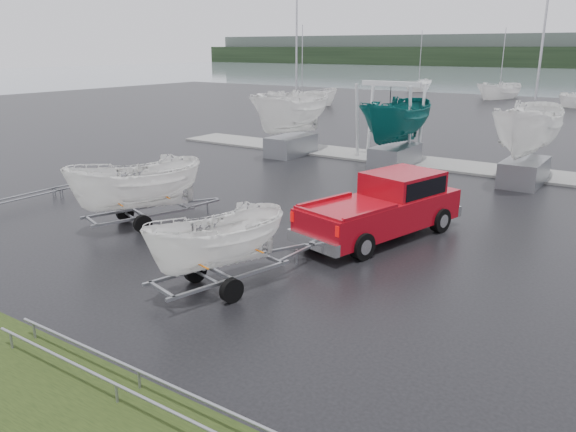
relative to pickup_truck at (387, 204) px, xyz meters
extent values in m
plane|color=black|center=(-4.02, -1.07, -1.03)|extent=(120.00, 120.00, 0.00)
cube|color=gray|center=(-4.02, 11.93, -0.98)|extent=(30.00, 3.00, 0.12)
cube|color=#9D0813|center=(-0.08, -0.31, -0.23)|extent=(3.42, 6.14, 0.95)
cube|color=#9D0813|center=(0.19, 0.71, 0.52)|extent=(2.38, 2.70, 0.85)
cube|color=black|center=(0.19, 0.71, 0.57)|extent=(2.35, 2.47, 0.55)
cube|color=silver|center=(-0.83, -3.17, -0.53)|extent=(2.01, 0.69, 0.35)
cylinder|color=black|center=(-0.52, 1.77, -0.63)|extent=(0.49, 0.85, 0.80)
cylinder|color=black|center=(1.32, 1.29, -0.63)|extent=(0.49, 0.85, 0.80)
cylinder|color=black|center=(-1.49, -1.91, -0.63)|extent=(0.49, 0.85, 0.80)
cylinder|color=black|center=(0.36, -2.40, -0.63)|extent=(0.49, 0.85, 0.80)
cube|color=gray|center=(-2.18, -6.13, -0.58)|extent=(0.99, 3.50, 0.08)
cube|color=gray|center=(-1.11, -6.41, -0.58)|extent=(0.99, 3.50, 0.08)
cylinder|color=gray|center=(-1.70, -6.46, -0.73)|extent=(1.57, 0.48, 0.08)
cylinder|color=black|center=(-2.47, -6.26, -0.73)|extent=(0.33, 0.63, 0.60)
cylinder|color=black|center=(-0.92, -6.66, -0.73)|extent=(0.33, 0.63, 0.60)
imported|color=white|center=(-1.65, -6.27, 1.46)|extent=(1.85, 1.88, 4.00)
cube|color=orange|center=(-1.44, -5.49, -0.03)|extent=(1.51, 0.43, 0.03)
cube|color=orange|center=(-1.85, -7.04, -0.03)|extent=(1.51, 0.43, 0.03)
cube|color=gray|center=(-7.88, -3.61, -0.58)|extent=(1.29, 3.42, 0.08)
cube|color=gray|center=(-6.84, -3.98, -0.58)|extent=(1.29, 3.42, 0.08)
cylinder|color=gray|center=(-7.43, -3.99, -0.73)|extent=(1.53, 0.62, 0.08)
cylinder|color=black|center=(-8.18, -3.72, -0.73)|extent=(0.37, 0.63, 0.60)
cylinder|color=black|center=(-6.67, -4.26, -0.73)|extent=(0.37, 0.63, 0.60)
imported|color=white|center=(-7.36, -3.80, 1.83)|extent=(2.30, 2.33, 4.74)
cube|color=orange|center=(-7.09, -3.05, -0.03)|extent=(1.47, 0.56, 0.03)
cube|color=orange|center=(-7.63, -4.55, -0.03)|extent=(1.47, 0.56, 0.03)
cylinder|color=silver|center=(-6.90, 11.13, 0.97)|extent=(0.16, 0.58, 3.99)
cylinder|color=silver|center=(-6.90, 12.73, 0.97)|extent=(0.16, 0.58, 3.99)
cylinder|color=silver|center=(-3.90, 11.13, 0.97)|extent=(0.16, 0.58, 3.99)
cylinder|color=silver|center=(-3.90, 12.73, 0.97)|extent=(0.16, 0.58, 3.99)
cube|color=silver|center=(-5.40, 11.93, 2.97)|extent=(3.30, 0.25, 0.25)
cube|color=gray|center=(-10.35, 9.93, -0.48)|extent=(1.60, 3.20, 1.10)
imported|color=white|center=(-10.35, 9.93, 3.33)|extent=(2.46, 2.52, 6.53)
cylinder|color=#B2B2B7|center=(-10.35, 10.43, 6.09)|extent=(0.10, 0.10, 7.00)
cube|color=gray|center=(-4.18, 10.13, -0.48)|extent=(1.60, 3.20, 1.10)
imported|color=#0D5C57|center=(-4.18, 10.13, 3.18)|extent=(2.35, 2.41, 6.24)
cube|color=gray|center=(2.05, 9.93, -0.48)|extent=(1.60, 3.20, 1.10)
imported|color=white|center=(2.05, 9.93, 3.36)|extent=(2.48, 2.54, 6.59)
cylinder|color=#B2B2B7|center=(2.05, 10.43, 6.12)|extent=(0.10, 0.10, 7.00)
cylinder|color=gray|center=(-12.77, -0.07, -0.68)|extent=(0.06, 6.50, 0.06)
cylinder|color=gray|center=(-13.27, -0.07, -0.68)|extent=(0.06, 6.50, 0.06)
cylinder|color=gray|center=(-0.02, -10.82, -0.68)|extent=(7.00, 0.06, 0.06)
cylinder|color=gray|center=(-0.02, -10.32, -0.68)|extent=(7.00, 0.06, 0.06)
imported|color=white|center=(-24.80, 33.46, -1.03)|extent=(3.94, 3.93, 7.33)
cylinder|color=#B2B2B7|center=(-24.80, 33.46, 2.97)|extent=(0.08, 0.08, 8.00)
imported|color=white|center=(-10.24, 53.86, -1.03)|extent=(3.73, 3.79, 8.09)
cylinder|color=#B2B2B7|center=(-10.24, 53.86, 2.97)|extent=(0.08, 0.08, 8.00)
imported|color=white|center=(-22.63, 59.91, -1.03)|extent=(2.40, 2.46, 6.25)
cylinder|color=#B2B2B7|center=(-22.63, 59.91, 2.97)|extent=(0.08, 0.08, 8.00)
camera|label=1|loc=(7.05, -16.02, 4.80)|focal=35.00mm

